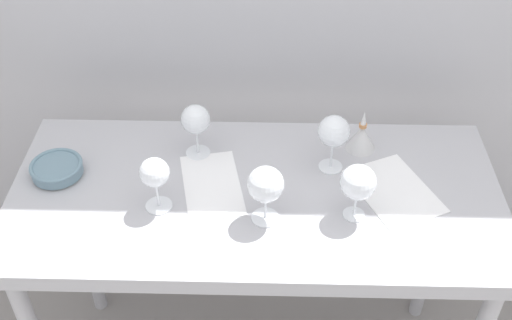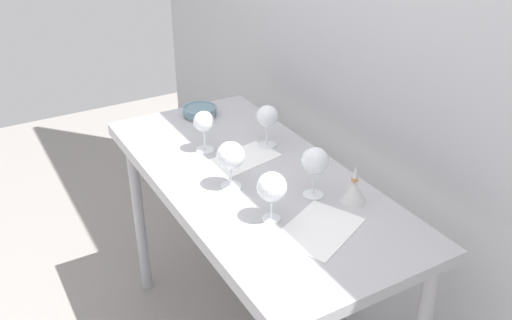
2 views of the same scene
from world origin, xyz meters
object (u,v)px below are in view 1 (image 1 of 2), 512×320
(wine_glass_far_left, at_px, (196,121))
(decanter_funnel, at_px, (361,137))
(tasting_bowl, at_px, (57,169))
(wine_glass_near_center, at_px, (266,186))
(wine_glass_far_right, at_px, (334,133))
(wine_glass_near_right, at_px, (358,183))
(wine_glass_near_left, at_px, (155,174))
(tasting_sheet_lower, at_px, (212,185))
(tasting_sheet_upper, at_px, (394,191))

(wine_glass_far_left, xyz_separation_m, decanter_funnel, (0.49, 0.04, -0.08))
(tasting_bowl, height_order, decanter_funnel, decanter_funnel)
(wine_glass_near_center, relative_size, wine_glass_far_right, 0.96)
(wine_glass_near_right, xyz_separation_m, wine_glass_far_left, (-0.45, 0.25, 0.00))
(wine_glass_near_right, bearing_deg, wine_glass_near_left, 177.72)
(wine_glass_far_right, distance_m, tasting_sheet_lower, 0.38)
(wine_glass_near_center, distance_m, wine_glass_near_left, 0.30)
(wine_glass_near_right, height_order, tasting_sheet_lower, wine_glass_near_right)
(wine_glass_near_center, height_order, tasting_sheet_lower, wine_glass_near_center)
(wine_glass_near_right, relative_size, tasting_sheet_lower, 0.61)
(wine_glass_near_left, relative_size, tasting_sheet_upper, 0.62)
(wine_glass_near_right, bearing_deg, decanter_funnel, 80.95)
(tasting_sheet_lower, bearing_deg, wine_glass_near_right, -27.39)
(wine_glass_near_right, relative_size, wine_glass_far_left, 0.99)
(wine_glass_near_left, distance_m, tasting_bowl, 0.35)
(wine_glass_near_center, relative_size, tasting_sheet_lower, 0.62)
(tasting_sheet_lower, xyz_separation_m, tasting_bowl, (-0.45, 0.03, 0.02))
(wine_glass_far_left, bearing_deg, tasting_sheet_lower, -69.51)
(tasting_sheet_upper, height_order, tasting_sheet_lower, same)
(wine_glass_near_center, bearing_deg, wine_glass_near_left, 172.53)
(wine_glass_near_center, xyz_separation_m, tasting_bowl, (-0.61, 0.16, -0.10))
(wine_glass_far_left, bearing_deg, tasting_bowl, -164.87)
(wine_glass_far_right, xyz_separation_m, tasting_bowl, (-0.80, -0.05, -0.11))
(wine_glass_near_center, distance_m, wine_glass_far_right, 0.29)
(decanter_funnel, bearing_deg, wine_glass_near_right, -99.05)
(tasting_sheet_upper, bearing_deg, decanter_funnel, 87.02)
(wine_glass_near_right, relative_size, tasting_bowl, 1.11)
(wine_glass_far_left, relative_size, tasting_sheet_upper, 0.64)
(tasting_bowl, bearing_deg, wine_glass_near_center, -14.95)
(wine_glass_far_left, xyz_separation_m, tasting_sheet_lower, (0.05, -0.14, -0.12))
(wine_glass_near_center, xyz_separation_m, tasting_sheet_lower, (-0.15, 0.13, -0.12))
(wine_glass_near_left, xyz_separation_m, tasting_bowl, (-0.31, 0.12, -0.09))
(wine_glass_near_right, distance_m, wine_glass_near_left, 0.54)
(wine_glass_far_right, bearing_deg, wine_glass_near_center, -131.44)
(wine_glass_near_center, xyz_separation_m, wine_glass_near_left, (-0.29, 0.04, -0.00))
(tasting_sheet_lower, relative_size, tasting_bowl, 1.83)
(wine_glass_far_left, distance_m, tasting_sheet_lower, 0.19)
(wine_glass_near_right, distance_m, wine_glass_near_center, 0.24)
(wine_glass_near_left, bearing_deg, wine_glass_far_left, 69.54)
(wine_glass_near_left, bearing_deg, wine_glass_near_right, -2.28)
(wine_glass_near_right, distance_m, tasting_sheet_upper, 0.20)
(tasting_bowl, bearing_deg, wine_glass_near_left, -21.55)
(wine_glass_near_right, height_order, wine_glass_near_left, wine_glass_near_right)
(wine_glass_near_left, height_order, decanter_funnel, wine_glass_near_left)
(wine_glass_far_right, xyz_separation_m, decanter_funnel, (0.10, 0.09, -0.09))
(wine_glass_near_left, bearing_deg, tasting_sheet_upper, 6.72)
(tasting_sheet_upper, xyz_separation_m, tasting_sheet_lower, (-0.52, 0.01, 0.00))
(wine_glass_near_right, xyz_separation_m, decanter_funnel, (0.05, 0.29, -0.08))
(wine_glass_far_right, height_order, tasting_sheet_lower, wine_glass_far_right)
(wine_glass_far_right, relative_size, wine_glass_far_left, 1.05)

